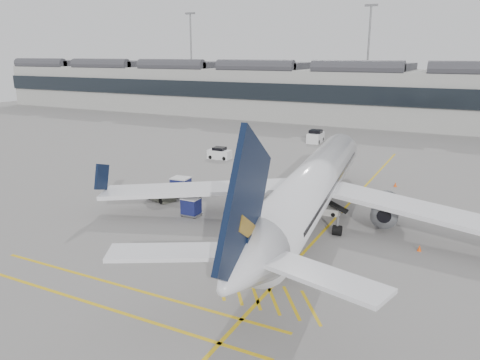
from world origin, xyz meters
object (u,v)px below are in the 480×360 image
at_px(belt_loader, 321,208).
at_px(ramp_agent_a, 284,203).
at_px(airliner_main, 311,187).
at_px(pushback_tug, 162,194).
at_px(baggage_cart_a, 274,208).
at_px(ramp_agent_b, 272,210).

xyz_separation_m(belt_loader, ramp_agent_a, (-3.12, -1.40, 0.37)).
bearing_deg(airliner_main, belt_loader, 83.45).
distance_m(belt_loader, pushback_tug, 15.90).
xyz_separation_m(baggage_cart_a, ramp_agent_b, (-0.24, 0.02, -0.22)).
xyz_separation_m(airliner_main, baggage_cart_a, (-3.30, -0.24, -2.28)).
bearing_deg(pushback_tug, ramp_agent_b, 19.77).
height_order(belt_loader, ramp_agent_a, ramp_agent_a).
bearing_deg(ramp_agent_b, ramp_agent_a, -126.51).
bearing_deg(baggage_cart_a, belt_loader, 37.92).
bearing_deg(baggage_cart_a, airliner_main, -4.62).
bearing_deg(airliner_main, ramp_agent_a, 142.92).
distance_m(belt_loader, ramp_agent_a, 3.45).
distance_m(airliner_main, ramp_agent_a, 4.37).
relative_size(airliner_main, ramp_agent_b, 27.00).
distance_m(airliner_main, belt_loader, 4.26).
relative_size(airliner_main, baggage_cart_a, 21.29).
distance_m(airliner_main, pushback_tug, 15.73).
relative_size(belt_loader, pushback_tug, 1.30).
height_order(airliner_main, ramp_agent_b, airliner_main).
bearing_deg(baggage_cart_a, ramp_agent_a, 77.24).
height_order(belt_loader, baggage_cart_a, baggage_cart_a).
bearing_deg(belt_loader, pushback_tug, -167.25).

